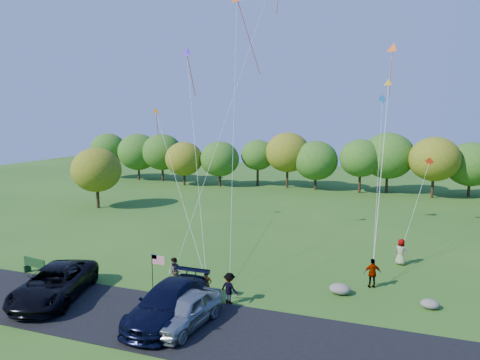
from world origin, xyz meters
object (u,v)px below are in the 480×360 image
object	(u,v)px
flyer_d	(373,273)
minivan_dark	(54,283)
flyer_c	(229,288)
minivan_silver	(186,310)
park_bench	(36,265)
flyer_a	(207,286)
minivan_navy	(167,303)
flyer_e	(401,252)
trash_barrel	(89,273)
flyer_b	(175,272)

from	to	relation	value
flyer_d	minivan_dark	bearing A→B (deg)	7.80
flyer_c	minivan_silver	bearing A→B (deg)	89.43
flyer_d	park_bench	distance (m)	21.96
flyer_a	minivan_navy	bearing A→B (deg)	-131.35
flyer_c	flyer_a	bearing A→B (deg)	14.72
flyer_e	park_bench	size ratio (longest dim) A/B	0.93
minivan_navy	minivan_silver	distance (m)	1.22
minivan_dark	flyer_a	size ratio (longest dim) A/B	4.09
flyer_d	trash_barrel	distance (m)	17.89
minivan_silver	flyer_b	world-z (taller)	flyer_b
minivan_dark	flyer_e	bearing A→B (deg)	17.34
flyer_d	park_bench	bearing A→B (deg)	-3.55
flyer_a	flyer_b	xyz separation A→B (m)	(-2.70, 1.19, 0.08)
minivan_silver	flyer_b	bearing A→B (deg)	131.99
flyer_a	flyer_e	distance (m)	14.56
flyer_e	park_bench	distance (m)	25.17
minivan_navy	flyer_d	bearing A→B (deg)	39.52
flyer_c	flyer_e	bearing A→B (deg)	-115.16
minivan_silver	flyer_b	distance (m)	5.47
minivan_navy	flyer_c	bearing A→B (deg)	53.15
minivan_dark	flyer_b	distance (m)	6.91
minivan_dark	trash_barrel	xyz separation A→B (m)	(-0.06, 3.09, -0.53)
flyer_a	trash_barrel	size ratio (longest dim) A/B	1.79
flyer_c	flyer_e	xyz separation A→B (m)	(9.24, 9.98, 0.05)
park_bench	flyer_b	bearing A→B (deg)	16.15
flyer_a	flyer_e	xyz separation A→B (m)	(10.67, 9.91, 0.13)
flyer_a	trash_barrel	distance (m)	8.31
minivan_navy	flyer_a	xyz separation A→B (m)	(0.84, 3.08, -0.15)
minivan_navy	park_bench	size ratio (longest dim) A/B	3.08
flyer_c	trash_barrel	world-z (taller)	flyer_c
minivan_dark	minivan_silver	bearing A→B (deg)	-19.68
minivan_silver	trash_barrel	size ratio (longest dim) A/B	5.29
minivan_dark	trash_barrel	distance (m)	3.14
flyer_d	park_bench	size ratio (longest dim) A/B	0.91
minivan_navy	minivan_dark	bearing A→B (deg)	178.91
park_bench	minivan_silver	bearing A→B (deg)	-5.67
minivan_dark	trash_barrel	bearing A→B (deg)	74.24
minivan_navy	flyer_a	distance (m)	3.20
trash_barrel	minivan_navy	bearing A→B (deg)	-23.54
flyer_c	flyer_e	world-z (taller)	flyer_e
flyer_e	trash_barrel	xyz separation A→B (m)	(-18.97, -9.74, -0.48)
flyer_c	park_bench	size ratio (longest dim) A/B	0.88
minivan_navy	park_bench	xyz separation A→B (m)	(-11.59, 2.99, -0.37)
flyer_a	trash_barrel	world-z (taller)	flyer_a
flyer_a	flyer_c	xyz separation A→B (m)	(1.42, -0.07, 0.08)
minivan_silver	flyer_a	distance (m)	3.37
minivan_navy	minivan_silver	size ratio (longest dim) A/B	1.30
minivan_navy	flyer_c	world-z (taller)	minivan_navy
minivan_dark	flyer_d	bearing A→B (deg)	7.79
minivan_dark	flyer_b	world-z (taller)	minivan_dark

